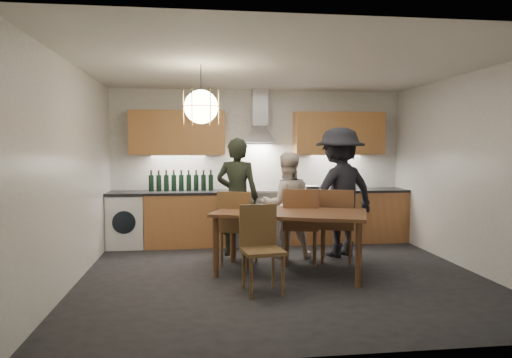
{
  "coord_description": "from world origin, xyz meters",
  "views": [
    {
      "loc": [
        -1.04,
        -5.59,
        1.62
      ],
      "look_at": [
        -0.28,
        0.4,
        1.2
      ],
      "focal_mm": 32.0,
      "sensor_mm": 36.0,
      "label": 1
    }
  ],
  "objects": [
    {
      "name": "chair_back_left",
      "position": [
        -0.53,
        0.54,
        0.59
      ],
      "size": [
        0.62,
        0.62,
        1.03
      ],
      "rotation": [
        0.0,
        0.0,
        2.72
      ],
      "color": "brown",
      "rests_on": "ground"
    },
    {
      "name": "person_left",
      "position": [
        -0.47,
        1.14,
        0.88
      ],
      "size": [
        0.75,
        0.61,
        1.76
      ],
      "primitive_type": "imported",
      "rotation": [
        0.0,
        0.0,
        2.8
      ],
      "color": "black",
      "rests_on": "ground"
    },
    {
      "name": "room_shell",
      "position": [
        0.0,
        0.0,
        1.71
      ],
      "size": [
        5.02,
        4.52,
        2.61
      ],
      "color": "white",
      "rests_on": "ground"
    },
    {
      "name": "ground",
      "position": [
        0.0,
        0.0,
        0.0
      ],
      "size": [
        5.0,
        5.0,
        0.0
      ],
      "primitive_type": "plane",
      "color": "black",
      "rests_on": "ground"
    },
    {
      "name": "wall_fixtures",
      "position": [
        0.0,
        2.07,
        1.87
      ],
      "size": [
        4.3,
        0.54,
        1.1
      ],
      "color": "tan",
      "rests_on": "ground"
    },
    {
      "name": "range_stove",
      "position": [
        0.0,
        1.94,
        0.44
      ],
      "size": [
        0.9,
        0.6,
        0.92
      ],
      "color": "silver",
      "rests_on": "ground"
    },
    {
      "name": "chair_back_right",
      "position": [
        0.87,
        0.53,
        0.6
      ],
      "size": [
        0.6,
        0.6,
        1.04
      ],
      "rotation": [
        0.0,
        0.0,
        2.81
      ],
      "color": "brown",
      "rests_on": "ground"
    },
    {
      "name": "person_mid",
      "position": [
        0.24,
        0.95,
        0.77
      ],
      "size": [
        0.76,
        0.6,
        1.54
      ],
      "primitive_type": "imported",
      "rotation": [
        0.0,
        0.0,
        3.16
      ],
      "color": "beige",
      "rests_on": "ground"
    },
    {
      "name": "chair_front",
      "position": [
        -0.35,
        -0.56,
        0.56
      ],
      "size": [
        0.49,
        0.49,
        0.97
      ],
      "rotation": [
        0.0,
        0.0,
        0.14
      ],
      "color": "brown",
      "rests_on": "ground"
    },
    {
      "name": "dining_table",
      "position": [
        0.12,
        0.08,
        0.71
      ],
      "size": [
        2.11,
        1.55,
        0.8
      ],
      "rotation": [
        0.0,
        0.0,
        -0.36
      ],
      "color": "brown",
      "rests_on": "ground"
    },
    {
      "name": "person_right",
      "position": [
        1.04,
        0.96,
        0.96
      ],
      "size": [
        1.41,
        1.12,
        1.91
      ],
      "primitive_type": "imported",
      "rotation": [
        0.0,
        0.0,
        3.52
      ],
      "color": "black",
      "rests_on": "ground"
    },
    {
      "name": "pendant_lamp",
      "position": [
        -1.0,
        -0.1,
        2.1
      ],
      "size": [
        0.43,
        0.43,
        0.7
      ],
      "color": "black",
      "rests_on": "ground"
    },
    {
      "name": "wine_bottles",
      "position": [
        -1.32,
        2.02,
        1.07
      ],
      "size": [
        1.06,
        0.08,
        0.34
      ],
      "color": "black",
      "rests_on": "counter_run"
    },
    {
      "name": "stock_pot",
      "position": [
        1.6,
        2.0,
        0.96
      ],
      "size": [
        0.18,
        0.18,
        0.12
      ],
      "primitive_type": "cylinder",
      "rotation": [
        0.0,
        0.0,
        -0.03
      ],
      "color": "silver",
      "rests_on": "counter_run"
    },
    {
      "name": "mixing_bowl",
      "position": [
        0.88,
        1.9,
        0.94
      ],
      "size": [
        0.35,
        0.35,
        0.07
      ],
      "primitive_type": "imported",
      "rotation": [
        0.0,
        0.0,
        -0.18
      ],
      "color": "#B6B5B9",
      "rests_on": "counter_run"
    },
    {
      "name": "counter_run",
      "position": [
        0.02,
        1.95,
        0.45
      ],
      "size": [
        5.0,
        0.62,
        0.9
      ],
      "color": "#C7834C",
      "rests_on": "ground"
    },
    {
      "name": "chair_back_mid",
      "position": [
        0.35,
        0.5,
        0.61
      ],
      "size": [
        0.57,
        0.57,
        1.06
      ],
      "rotation": [
        0.0,
        0.0,
        2.91
      ],
      "color": "brown",
      "rests_on": "ground"
    }
  ]
}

